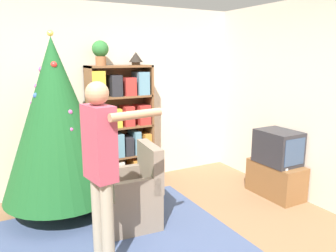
{
  "coord_description": "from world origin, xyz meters",
  "views": [
    {
      "loc": [
        -1.4,
        -2.48,
        1.88
      ],
      "look_at": [
        0.46,
        0.92,
        1.05
      ],
      "focal_mm": 35.0,
      "sensor_mm": 36.0,
      "label": 1
    }
  ],
  "objects_px": {
    "armchair": "(135,197)",
    "table_lamp": "(136,58)",
    "standing_person": "(101,162)",
    "christmas_tree": "(56,120)",
    "bookshelf": "(121,129)",
    "television": "(278,147)",
    "potted_plant": "(100,51)"
  },
  "relations": [
    {
      "from": "television",
      "to": "christmas_tree",
      "type": "xyz_separation_m",
      "value": [
        -2.67,
        0.91,
        0.47
      ]
    },
    {
      "from": "standing_person",
      "to": "christmas_tree",
      "type": "bearing_deg",
      "value": 175.95
    },
    {
      "from": "christmas_tree",
      "to": "television",
      "type": "bearing_deg",
      "value": -18.89
    },
    {
      "from": "armchair",
      "to": "standing_person",
      "type": "height_order",
      "value": "standing_person"
    },
    {
      "from": "television",
      "to": "table_lamp",
      "type": "distance_m",
      "value": 2.31
    },
    {
      "from": "bookshelf",
      "to": "armchair",
      "type": "height_order",
      "value": "bookshelf"
    },
    {
      "from": "standing_person",
      "to": "television",
      "type": "bearing_deg",
      "value": 89.94
    },
    {
      "from": "bookshelf",
      "to": "christmas_tree",
      "type": "bearing_deg",
      "value": -155.87
    },
    {
      "from": "christmas_tree",
      "to": "armchair",
      "type": "xyz_separation_m",
      "value": [
        0.66,
        -0.72,
        -0.83
      ]
    },
    {
      "from": "standing_person",
      "to": "potted_plant",
      "type": "xyz_separation_m",
      "value": [
        0.58,
        1.75,
        0.95
      ]
    },
    {
      "from": "christmas_tree",
      "to": "standing_person",
      "type": "height_order",
      "value": "christmas_tree"
    },
    {
      "from": "armchair",
      "to": "christmas_tree",
      "type": "bearing_deg",
      "value": -131.92
    },
    {
      "from": "potted_plant",
      "to": "armchair",
      "type": "bearing_deg",
      "value": -91.59
    },
    {
      "from": "bookshelf",
      "to": "armchair",
      "type": "xyz_separation_m",
      "value": [
        -0.28,
        -1.14,
        -0.53
      ]
    },
    {
      "from": "armchair",
      "to": "television",
      "type": "bearing_deg",
      "value": 89.93
    },
    {
      "from": "bookshelf",
      "to": "table_lamp",
      "type": "height_order",
      "value": "table_lamp"
    },
    {
      "from": "bookshelf",
      "to": "table_lamp",
      "type": "distance_m",
      "value": 1.04
    },
    {
      "from": "christmas_tree",
      "to": "standing_person",
      "type": "relative_size",
      "value": 1.29
    },
    {
      "from": "potted_plant",
      "to": "standing_person",
      "type": "bearing_deg",
      "value": -108.27
    },
    {
      "from": "bookshelf",
      "to": "table_lamp",
      "type": "bearing_deg",
      "value": 2.18
    },
    {
      "from": "armchair",
      "to": "table_lamp",
      "type": "xyz_separation_m",
      "value": [
        0.54,
        1.15,
        1.54
      ]
    },
    {
      "from": "bookshelf",
      "to": "table_lamp",
      "type": "relative_size",
      "value": 8.78
    },
    {
      "from": "potted_plant",
      "to": "table_lamp",
      "type": "distance_m",
      "value": 0.52
    },
    {
      "from": "bookshelf",
      "to": "potted_plant",
      "type": "height_order",
      "value": "potted_plant"
    },
    {
      "from": "christmas_tree",
      "to": "standing_person",
      "type": "xyz_separation_m",
      "value": [
        0.12,
        -1.32,
        -0.15
      ]
    },
    {
      "from": "bookshelf",
      "to": "table_lamp",
      "type": "xyz_separation_m",
      "value": [
        0.26,
        0.01,
        1.0
      ]
    },
    {
      "from": "standing_person",
      "to": "bookshelf",
      "type": "bearing_deg",
      "value": 145.46
    },
    {
      "from": "television",
      "to": "christmas_tree",
      "type": "relative_size",
      "value": 0.26
    },
    {
      "from": "christmas_tree",
      "to": "table_lamp",
      "type": "xyz_separation_m",
      "value": [
        1.21,
        0.43,
        0.7
      ]
    },
    {
      "from": "bookshelf",
      "to": "potted_plant",
      "type": "relative_size",
      "value": 5.34
    },
    {
      "from": "bookshelf",
      "to": "standing_person",
      "type": "xyz_separation_m",
      "value": [
        -0.83,
        -1.74,
        0.15
      ]
    },
    {
      "from": "armchair",
      "to": "potted_plant",
      "type": "height_order",
      "value": "potted_plant"
    }
  ]
}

